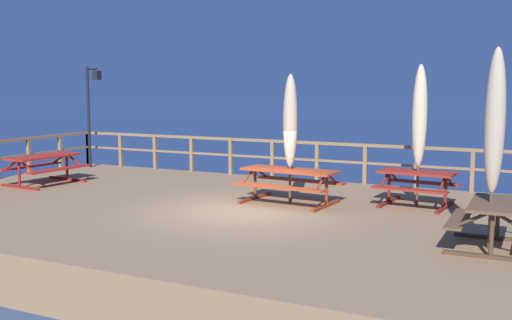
# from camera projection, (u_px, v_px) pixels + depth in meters

# --- Properties ---
(ground_plane) EXTENTS (600.00, 600.00, 0.00)m
(ground_plane) POSITION_uv_depth(u_px,v_px,m) (242.00, 251.00, 13.06)
(ground_plane) COLOR navy
(wooden_deck) EXTENTS (16.53, 9.22, 0.88)m
(wooden_deck) POSITION_uv_depth(u_px,v_px,m) (241.00, 231.00, 13.01)
(wooden_deck) COLOR #846647
(wooden_deck) RESTS_ON ground
(railing_waterside_far) EXTENTS (16.33, 0.10, 1.09)m
(railing_waterside_far) POSITION_uv_depth(u_px,v_px,m) (317.00, 155.00, 16.82)
(railing_waterside_far) COLOR brown
(railing_waterside_far) RESTS_ON wooden_deck
(picnic_table_back_right) EXTENTS (1.43, 1.66, 0.78)m
(picnic_table_back_right) POSITION_uv_depth(u_px,v_px,m) (495.00, 216.00, 9.88)
(picnic_table_back_right) COLOR brown
(picnic_table_back_right) RESTS_ON wooden_deck
(picnic_table_mid_left) EXTENTS (1.71, 1.52, 0.78)m
(picnic_table_mid_left) POSITION_uv_depth(u_px,v_px,m) (417.00, 181.00, 13.40)
(picnic_table_mid_left) COLOR maroon
(picnic_table_mid_left) RESTS_ON wooden_deck
(picnic_table_mid_centre) EXTENTS (2.26, 1.56, 0.78)m
(picnic_table_mid_centre) POSITION_uv_depth(u_px,v_px,m) (290.00, 178.00, 13.73)
(picnic_table_mid_centre) COLOR #993819
(picnic_table_mid_centre) RESTS_ON wooden_deck
(picnic_table_front_left) EXTENTS (1.54, 2.04, 0.78)m
(picnic_table_front_left) POSITION_uv_depth(u_px,v_px,m) (44.00, 163.00, 16.34)
(picnic_table_front_left) COLOR maroon
(picnic_table_front_left) RESTS_ON wooden_deck
(patio_umbrella_tall_mid_left) EXTENTS (0.32, 0.32, 3.23)m
(patio_umbrella_tall_mid_left) POSITION_uv_depth(u_px,v_px,m) (495.00, 122.00, 9.70)
(patio_umbrella_tall_mid_left) COLOR #4C3828
(patio_umbrella_tall_mid_left) RESTS_ON wooden_deck
(patio_umbrella_tall_back_right) EXTENTS (0.32, 0.32, 3.08)m
(patio_umbrella_tall_back_right) POSITION_uv_depth(u_px,v_px,m) (420.00, 117.00, 13.22)
(patio_umbrella_tall_back_right) COLOR #4C3828
(patio_umbrella_tall_back_right) RESTS_ON wooden_deck
(patio_umbrella_short_back) EXTENTS (0.32, 0.32, 2.87)m
(patio_umbrella_short_back) POSITION_uv_depth(u_px,v_px,m) (290.00, 122.00, 13.58)
(patio_umbrella_short_back) COLOR #4C3828
(patio_umbrella_short_back) RESTS_ON wooden_deck
(lamp_post_hooked) EXTENTS (0.67, 0.30, 3.20)m
(lamp_post_hooked) POSITION_uv_depth(u_px,v_px,m) (91.00, 101.00, 19.38)
(lamp_post_hooked) COLOR black
(lamp_post_hooked) RESTS_ON wooden_deck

